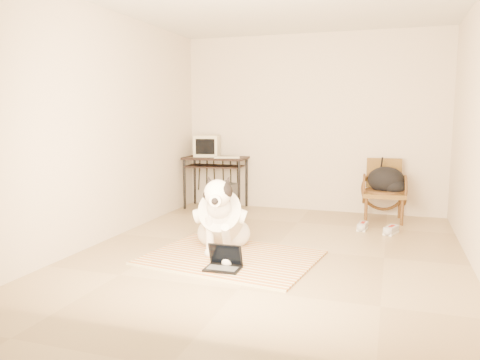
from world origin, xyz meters
The scene contains 15 objects.
floor centered at (0.00, 0.00, 0.00)m, with size 4.50×4.50×0.00m, color tan.
wall_back centered at (0.00, 2.25, 1.35)m, with size 4.50×4.50×0.00m, color beige.
wall_front centered at (0.00, -2.25, 1.35)m, with size 4.50×4.50×0.00m, color beige.
wall_left centered at (-2.00, 0.00, 1.35)m, with size 4.50×4.50×0.00m, color beige.
rug centered at (-0.34, -0.51, 0.01)m, with size 1.86×1.52×0.02m.
dog centered at (-0.53, -0.30, 0.36)m, with size 0.64×1.18×0.90m.
laptop centered at (-0.29, -0.90, 0.08)m, with size 0.34×0.25×0.23m.
computer_desk centered at (-1.46, 1.93, 0.70)m, with size 1.01×0.59×0.82m.
crt_monitor centered at (-1.62, 1.99, 0.99)m, with size 0.45×0.43×0.34m.
desk_keyboard centered at (-1.23, 1.83, 0.83)m, with size 0.39×0.14×0.03m, color beige.
pc_tower centered at (-1.25, 1.95, 0.19)m, with size 0.24×0.44×0.39m.
rattan_chair centered at (1.11, 1.86, 0.43)m, with size 0.60×0.58×0.86m.
backpack centered at (1.16, 1.81, 0.57)m, with size 0.52×0.41×0.37m.
sneaker_left centered at (0.88, 1.18, 0.04)m, with size 0.14×0.28×0.09m.
sneaker_right centered at (1.23, 1.07, 0.04)m, with size 0.20×0.30×0.10m.
Camera 1 is at (1.21, -4.96, 1.49)m, focal length 35.00 mm.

